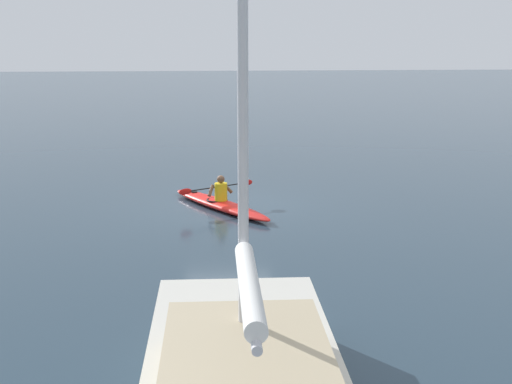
# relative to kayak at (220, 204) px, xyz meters

# --- Properties ---
(ground_plane) EXTENTS (160.00, 160.00, 0.00)m
(ground_plane) POSITION_rel_kayak_xyz_m (-0.26, -0.22, -0.12)
(ground_plane) COLOR #283D4C
(kayak) EXTENTS (2.87, 4.19, 0.24)m
(kayak) POSITION_rel_kayak_xyz_m (0.00, 0.00, 0.00)
(kayak) COLOR red
(kayak) RESTS_ON ground
(kayaker) EXTENTS (2.09, 1.27, 0.70)m
(kayaker) POSITION_rel_kayak_xyz_m (-0.02, 0.03, 0.41)
(kayaker) COLOR yellow
(kayaker) RESTS_ON kayak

